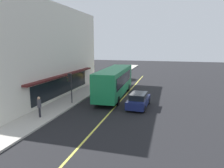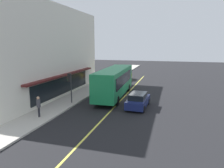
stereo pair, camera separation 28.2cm
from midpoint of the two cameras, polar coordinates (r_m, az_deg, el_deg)
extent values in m
plane|color=black|center=(25.81, 3.60, -3.58)|extent=(120.00, 120.00, 0.00)
cube|color=#B2ADA3|center=(27.53, -7.91, -2.59)|extent=(80.00, 2.92, 0.15)
cube|color=#D8D14C|center=(25.81, 3.60, -3.57)|extent=(36.00, 0.16, 0.01)
cube|color=silver|center=(28.27, -21.48, 8.16)|extent=(21.36, 9.37, 10.93)
cube|color=#4C1919|center=(25.80, -12.34, 2.53)|extent=(14.95, 0.70, 0.20)
cube|color=black|center=(26.12, -12.65, -0.28)|extent=(12.82, 0.08, 2.00)
cube|color=#197F47|center=(25.46, 1.02, 0.85)|extent=(11.08, 2.90, 3.00)
cube|color=black|center=(30.68, 3.34, 3.20)|extent=(0.20, 2.10, 1.80)
cube|color=black|center=(25.43, -1.92, 1.65)|extent=(8.80, 0.39, 1.32)
cube|color=black|center=(24.85, 3.72, 1.43)|extent=(8.80, 0.39, 1.32)
cube|color=#0CF259|center=(30.64, 3.38, 4.86)|extent=(0.15, 1.90, 0.36)
cube|color=#2D2D33|center=(31.02, 3.34, 0.27)|extent=(0.25, 2.40, 0.40)
cylinder|color=black|center=(29.36, 0.42, -0.81)|extent=(1.01, 0.34, 1.00)
cylinder|color=black|center=(28.92, 4.78, -1.02)|extent=(1.01, 0.34, 1.00)
cylinder|color=black|center=(22.76, -3.79, -4.23)|extent=(1.01, 0.34, 1.00)
cylinder|color=black|center=(22.19, 1.79, -4.61)|extent=(1.01, 0.34, 1.00)
cylinder|color=#2D2D33|center=(22.82, -10.74, -1.14)|extent=(0.12, 0.12, 3.20)
cube|color=black|center=(22.70, -11.29, 1.74)|extent=(0.30, 0.30, 0.90)
sphere|color=red|center=(22.74, -11.69, 2.42)|extent=(0.18, 0.18, 0.18)
sphere|color=orange|center=(22.78, -11.67, 1.75)|extent=(0.18, 0.18, 0.18)
sphere|color=green|center=(22.82, -11.64, 1.08)|extent=(0.18, 0.18, 0.18)
cube|color=navy|center=(21.66, 7.53, -4.81)|extent=(4.38, 2.01, 0.75)
cube|color=black|center=(21.36, 7.49, -3.24)|extent=(2.48, 1.63, 0.55)
cylinder|color=black|center=(23.24, 6.23, -4.42)|extent=(0.65, 0.25, 0.64)
cylinder|color=black|center=(22.95, 10.24, -4.72)|extent=(0.65, 0.25, 0.64)
cylinder|color=black|center=(20.59, 4.46, -6.38)|extent=(0.65, 0.25, 0.64)
cylinder|color=black|center=(20.26, 8.98, -6.77)|extent=(0.65, 0.25, 0.64)
cube|color=yellow|center=(38.10, 3.57, 1.98)|extent=(4.40, 2.05, 0.75)
cube|color=black|center=(38.15, 3.65, 2.98)|extent=(2.49, 1.65, 0.55)
cylinder|color=black|center=(36.57, 4.19, 1.17)|extent=(0.65, 0.26, 0.64)
cylinder|color=black|center=(37.03, 1.74, 1.31)|extent=(0.65, 0.26, 0.64)
cylinder|color=black|center=(39.28, 5.29, 1.81)|extent=(0.65, 0.26, 0.64)
cylinder|color=black|center=(39.71, 3.00, 1.94)|extent=(0.65, 0.26, 0.64)
cylinder|color=black|center=(19.32, -18.94, -7.25)|extent=(0.18, 0.18, 0.88)
cylinder|color=#3F3F47|center=(19.10, -19.09, -4.99)|extent=(0.34, 0.34, 0.70)
sphere|color=tan|center=(18.98, -19.17, -3.61)|extent=(0.25, 0.25, 0.25)
cylinder|color=black|center=(32.18, -3.39, 0.28)|extent=(0.18, 0.18, 0.79)
cylinder|color=#33388C|center=(32.06, -3.41, 1.52)|extent=(0.34, 0.34, 0.63)
sphere|color=tan|center=(32.00, -3.42, 2.27)|extent=(0.22, 0.22, 0.22)
cylinder|color=black|center=(33.36, -3.89, 0.72)|extent=(0.18, 0.18, 0.88)
cylinder|color=maroon|center=(33.23, -3.90, 2.06)|extent=(0.34, 0.34, 0.70)
sphere|color=tan|center=(33.17, -3.91, 2.86)|extent=(0.25, 0.25, 0.25)
camera|label=1|loc=(0.14, -89.68, 0.06)|focal=33.43mm
camera|label=2|loc=(0.14, 90.32, -0.06)|focal=33.43mm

